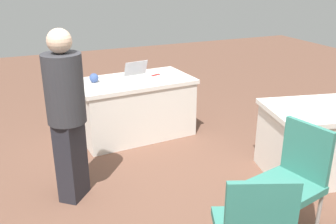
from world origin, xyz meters
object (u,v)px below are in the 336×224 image
(scissors_red, at_px, (154,75))
(person_presenter, at_px, (66,110))
(table_foreground, at_px, (135,107))
(yarn_ball, at_px, (94,78))
(laptop_silver, at_px, (140,75))
(chair_aisle, at_px, (294,176))

(scissors_red, bearing_deg, person_presenter, 21.83)
(table_foreground, height_order, yarn_ball, yarn_ball)
(table_foreground, height_order, scissors_red, scissors_red)
(person_presenter, relative_size, scissors_red, 8.87)
(laptop_silver, bearing_deg, table_foreground, 5.02)
(table_foreground, relative_size, scissors_red, 8.33)
(table_foreground, bearing_deg, chair_aisle, 102.20)
(person_presenter, xyz_separation_m, scissors_red, (-1.29, -1.22, -0.14))
(scissors_red, bearing_deg, yarn_ball, -21.65)
(laptop_silver, bearing_deg, yarn_ball, -14.47)
(laptop_silver, relative_size, yarn_ball, 3.21)
(chair_aisle, xyz_separation_m, laptop_silver, (0.43, -2.40, 0.24))
(person_presenter, height_order, yarn_ball, person_presenter)
(yarn_ball, bearing_deg, person_presenter, 67.30)
(chair_aisle, relative_size, scissors_red, 5.26)
(table_foreground, distance_m, person_presenter, 1.60)
(table_foreground, xyz_separation_m, scissors_red, (-0.30, -0.07, 0.38))
(chair_aisle, height_order, scissors_red, chair_aisle)
(table_foreground, xyz_separation_m, laptop_silver, (-0.08, -0.02, 0.41))
(table_foreground, xyz_separation_m, yarn_ball, (0.49, -0.07, 0.43))
(table_foreground, relative_size, chair_aisle, 1.58)
(yarn_ball, bearing_deg, table_foreground, 171.39)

